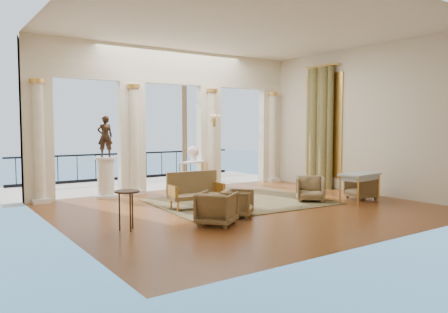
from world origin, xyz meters
TOP-DOWN VIEW (x-y plane):
  - floor at (0.00, 0.00)m, footprint 9.00×9.00m
  - room_walls at (0.00, -1.12)m, footprint 9.00×9.00m
  - arcade at (-0.00, 3.82)m, footprint 9.00×0.56m
  - terrace at (0.00, 5.80)m, footprint 10.00×3.60m
  - balustrade at (0.00, 7.40)m, footprint 9.00×0.06m
  - palm_tree at (2.00, 6.60)m, footprint 2.00×2.00m
  - curtain at (4.28, 1.50)m, footprint 0.33×1.40m
  - window_frame at (4.47, 1.50)m, footprint 0.04×1.60m
  - wall_sconce at (1.40, 3.51)m, footprint 0.30×0.11m
  - rug at (0.43, 0.76)m, footprint 4.71×3.77m
  - armchair_a at (-0.78, -0.78)m, footprint 0.91×0.90m
  - armchair_b at (2.07, -0.27)m, footprint 1.01×1.00m
  - armchair_c at (3.50, -0.84)m, footprint 0.82×0.85m
  - armchair_d at (-1.63, -1.20)m, footprint 1.00×1.01m
  - settee at (-1.02, 0.73)m, footprint 1.43×0.73m
  - game_table at (3.00, -1.19)m, footprint 1.24×0.79m
  - pedestal at (-2.35, 3.50)m, footprint 0.64×0.64m
  - statue at (-2.35, 3.50)m, footprint 0.46×0.33m
  - console_table at (0.60, 3.55)m, footprint 1.04×0.74m
  - urn at (0.60, 3.55)m, footprint 0.38×0.38m
  - side_table at (-3.36, -0.60)m, footprint 0.49×0.49m

SIDE VIEW (x-z plane):
  - terrace at x=0.00m, z-range -0.10..0.00m
  - floor at x=0.00m, z-range 0.00..0.00m
  - rug at x=0.43m, z-range 0.00..0.02m
  - armchair_a at x=-0.78m, z-range 0.00..0.68m
  - armchair_c at x=3.50m, z-range 0.00..0.72m
  - armchair_b at x=2.07m, z-range 0.00..0.76m
  - armchair_d at x=-1.63m, z-range 0.00..0.77m
  - balustrade at x=0.00m, z-range -0.11..0.92m
  - settee at x=-1.02m, z-range 0.00..0.91m
  - pedestal at x=-2.35m, z-range -0.02..1.16m
  - side_table at x=-3.36m, z-range 0.29..1.08m
  - game_table at x=3.00m, z-range 0.32..1.12m
  - console_table at x=0.60m, z-range 0.30..1.23m
  - urn at x=0.60m, z-range 0.96..1.46m
  - statue at x=-2.35m, z-range 1.18..2.36m
  - curtain at x=4.28m, z-range -0.03..4.06m
  - window_frame at x=4.47m, z-range 0.40..3.80m
  - wall_sconce at x=1.40m, z-range 2.06..2.40m
  - arcade at x=0.00m, z-range 0.33..4.83m
  - room_walls at x=0.00m, z-range -1.62..7.38m
  - palm_tree at x=2.00m, z-range 1.84..6.34m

